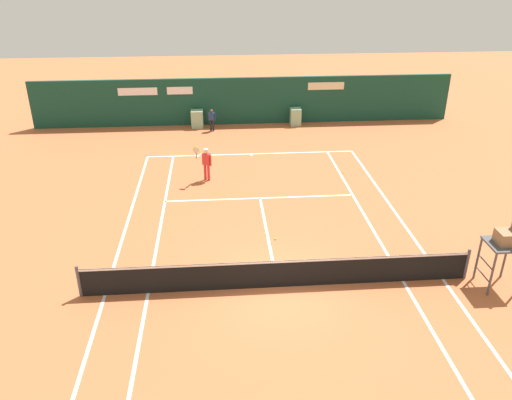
# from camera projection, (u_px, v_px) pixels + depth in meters

# --- Properties ---
(ground_plane) EXTENTS (80.00, 80.00, 0.01)m
(ground_plane) POSITION_uv_depth(u_px,v_px,m) (276.00, 276.00, 16.40)
(ground_plane) COLOR #BC6038
(tennis_net) EXTENTS (12.10, 0.10, 1.07)m
(tennis_net) POSITION_uv_depth(u_px,v_px,m) (278.00, 273.00, 15.66)
(tennis_net) COLOR #4C4C51
(tennis_net) RESTS_ON ground_plane
(sponsor_back_wall) EXTENTS (25.00, 1.02, 2.79)m
(sponsor_back_wall) POSITION_uv_depth(u_px,v_px,m) (245.00, 102.00, 30.51)
(sponsor_back_wall) COLOR #144233
(sponsor_back_wall) RESTS_ON ground_plane
(umpire_chair) EXTENTS (1.00, 1.00, 2.34)m
(umpire_chair) POSITION_uv_depth(u_px,v_px,m) (505.00, 243.00, 15.26)
(umpire_chair) COLOR #47474C
(umpire_chair) RESTS_ON ground_plane
(player_on_baseline) EXTENTS (0.79, 0.61, 1.76)m
(player_on_baseline) POSITION_uv_depth(u_px,v_px,m) (206.00, 161.00, 22.93)
(player_on_baseline) COLOR red
(player_on_baseline) RESTS_ON ground_plane
(ball_kid_centre_post) EXTENTS (0.43, 0.22, 1.29)m
(ball_kid_centre_post) POSITION_uv_depth(u_px,v_px,m) (212.00, 119.00, 29.45)
(ball_kid_centre_post) COLOR black
(ball_kid_centre_post) RESTS_ON ground_plane
(tennis_ball_by_sideline) EXTENTS (0.07, 0.07, 0.07)m
(tennis_ball_by_sideline) POSITION_uv_depth(u_px,v_px,m) (343.00, 172.00, 24.07)
(tennis_ball_by_sideline) COLOR #CCE033
(tennis_ball_by_sideline) RESTS_ON ground_plane
(tennis_ball_mid_court) EXTENTS (0.07, 0.07, 0.07)m
(tennis_ball_mid_court) POSITION_uv_depth(u_px,v_px,m) (275.00, 239.00, 18.48)
(tennis_ball_mid_court) COLOR #CCE033
(tennis_ball_mid_court) RESTS_ON ground_plane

